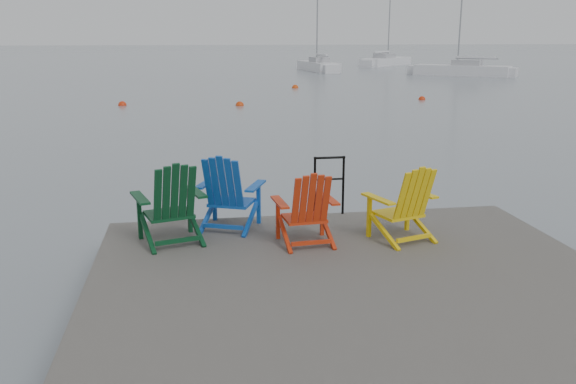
{
  "coord_description": "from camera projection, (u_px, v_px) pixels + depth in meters",
  "views": [
    {
      "loc": [
        -1.77,
        -6.26,
        3.15
      ],
      "look_at": [
        -0.36,
        2.55,
        0.85
      ],
      "focal_mm": 38.0,
      "sensor_mm": 36.0,
      "label": 1
    }
  ],
  "objects": [
    {
      "name": "buoy_d",
      "position": [
        295.0,
        88.0,
        37.38
      ],
      "size": [
        0.41,
        0.41,
        0.41
      ],
      "primitive_type": "sphere",
      "color": "#C23C0B",
      "rests_on": "ground"
    },
    {
      "name": "buoy_c",
      "position": [
        422.0,
        100.0,
        30.66
      ],
      "size": [
        0.35,
        0.35,
        0.35
      ],
      "primitive_type": "sphere",
      "color": "red",
      "rests_on": "ground"
    },
    {
      "name": "sailboat_far",
      "position": [
        462.0,
        71.0,
        48.86
      ],
      "size": [
        7.02,
        6.1,
        10.37
      ],
      "rotation": [
        0.0,
        0.0,
        0.9
      ],
      "color": "silver",
      "rests_on": "ground"
    },
    {
      "name": "chair_green",
      "position": [
        171.0,
        203.0,
        7.88
      ],
      "size": [
        1.02,
        0.97,
        1.1
      ],
      "rotation": [
        0.0,
        0.0,
        0.28
      ],
      "color": "#0A371B",
      "rests_on": "dock"
    },
    {
      "name": "chair_yellow",
      "position": [
        405.0,
        203.0,
        7.99
      ],
      "size": [
        0.97,
        0.92,
        1.02
      ],
      "rotation": [
        0.0,
        0.0,
        0.31
      ],
      "color": "#E1B80C",
      "rests_on": "dock"
    },
    {
      "name": "dock",
      "position": [
        354.0,
        288.0,
        6.96
      ],
      "size": [
        6.0,
        5.0,
        1.4
      ],
      "color": "#2B2926",
      "rests_on": "ground"
    },
    {
      "name": "buoy_b",
      "position": [
        122.0,
        105.0,
        28.17
      ],
      "size": [
        0.39,
        0.39,
        0.39
      ],
      "primitive_type": "sphere",
      "color": "red",
      "rests_on": "ground"
    },
    {
      "name": "sailboat_mid",
      "position": [
        386.0,
        62.0,
        65.13
      ],
      "size": [
        7.24,
        7.39,
        11.36
      ],
      "rotation": [
        0.0,
        0.0,
        -0.77
      ],
      "color": "silver",
      "rests_on": "ground"
    },
    {
      "name": "sailboat_near",
      "position": [
        318.0,
        67.0,
        55.21
      ],
      "size": [
        2.63,
        7.39,
        10.14
      ],
      "rotation": [
        0.0,
        0.0,
        0.11
      ],
      "color": "silver",
      "rests_on": "ground"
    },
    {
      "name": "handrail",
      "position": [
        329.0,
        180.0,
        9.17
      ],
      "size": [
        0.48,
        0.04,
        0.9
      ],
      "color": "black",
      "rests_on": "dock"
    },
    {
      "name": "ground",
      "position": [
        354.0,
        316.0,
        7.05
      ],
      "size": [
        400.0,
        400.0,
        0.0
      ],
      "primitive_type": "plane",
      "color": "slate",
      "rests_on": "ground"
    },
    {
      "name": "chair_blue",
      "position": [
        228.0,
        192.0,
        8.47
      ],
      "size": [
        1.04,
        0.99,
        1.07
      ],
      "rotation": [
        0.0,
        0.0,
        -0.39
      ],
      "color": "#0F47A4",
      "rests_on": "dock"
    },
    {
      "name": "buoy_a",
      "position": [
        240.0,
        106.0,
        28.06
      ],
      "size": [
        0.39,
        0.39,
        0.39
      ],
      "primitive_type": "sphere",
      "color": "#B9340A",
      "rests_on": "ground"
    },
    {
      "name": "chair_red",
      "position": [
        307.0,
        208.0,
        7.84
      ],
      "size": [
        0.83,
        0.78,
        0.98
      ],
      "rotation": [
        0.0,
        0.0,
        0.09
      ],
      "color": "#B92A0D",
      "rests_on": "dock"
    }
  ]
}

